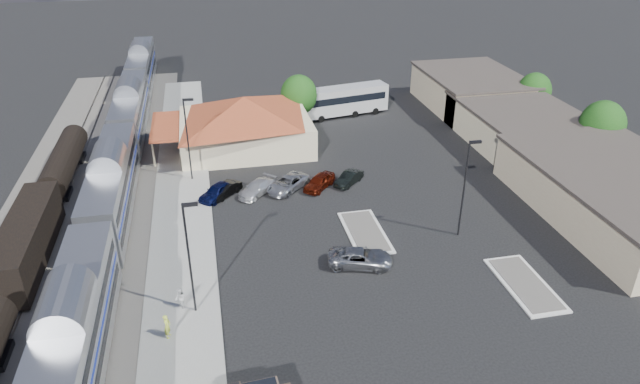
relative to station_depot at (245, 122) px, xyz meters
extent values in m
plane|color=black|center=(4.56, -24.00, -3.13)|extent=(280.00, 280.00, 0.00)
cube|color=#4C4944|center=(-16.44, -16.00, -3.07)|extent=(16.00, 100.00, 0.12)
cube|color=gray|center=(-7.44, -18.00, -3.04)|extent=(5.50, 92.00, 0.18)
cube|color=silver|center=(-13.44, -35.11, -0.08)|extent=(3.00, 20.00, 5.00)
cube|color=black|center=(-13.44, -35.11, -2.83)|extent=(2.20, 16.00, 0.60)
cube|color=silver|center=(-13.44, -14.11, -0.08)|extent=(3.00, 20.00, 5.00)
cube|color=black|center=(-13.44, -14.11, -2.83)|extent=(2.20, 16.00, 0.60)
cube|color=silver|center=(-13.44, 6.89, -0.08)|extent=(3.00, 20.00, 5.00)
cube|color=black|center=(-13.44, 6.89, -2.83)|extent=(2.20, 16.00, 0.60)
cube|color=silver|center=(-13.44, 27.89, -0.08)|extent=(3.00, 20.00, 5.00)
cube|color=black|center=(-13.44, 27.89, -2.83)|extent=(2.20, 16.00, 0.60)
cube|color=black|center=(-19.44, -20.80, -0.93)|extent=(2.80, 14.00, 3.60)
cube|color=black|center=(-19.44, -20.80, -2.83)|extent=(2.20, 12.00, 0.60)
cylinder|color=black|center=(-19.44, -4.80, -1.03)|extent=(2.80, 14.00, 2.80)
cube|color=black|center=(-19.44, -4.80, -2.83)|extent=(2.20, 12.00, 0.60)
cube|color=beige|center=(0.06, 0.00, -1.33)|extent=(15.00, 12.00, 3.60)
pyramid|color=maroon|center=(0.06, 0.00, 1.77)|extent=(15.30, 12.24, 2.60)
cube|color=maroon|center=(-9.04, 0.00, 0.17)|extent=(3.20, 9.60, 0.25)
cube|color=#C6B28C|center=(32.56, -24.00, -1.03)|extent=(14.00, 22.00, 4.20)
cube|color=#3F3833|center=(32.56, -24.00, 1.22)|extent=(14.40, 22.40, 0.30)
cube|color=#C6B28C|center=(32.56, -6.00, -1.13)|extent=(12.00, 18.00, 4.00)
cube|color=#3F3833|center=(32.56, -6.00, 1.02)|extent=(12.40, 18.40, 0.30)
cube|color=#C6B28C|center=(32.56, 8.00, -0.88)|extent=(12.00, 16.00, 4.50)
cube|color=#3F3833|center=(32.56, 8.00, 1.52)|extent=(12.40, 16.40, 0.30)
cube|color=silver|center=(8.56, -22.00, -3.06)|extent=(3.30, 7.50, 0.15)
cube|color=#4C4944|center=(8.56, -22.00, -2.97)|extent=(2.70, 6.90, 0.10)
cube|color=silver|center=(18.56, -32.00, -3.06)|extent=(3.30, 7.50, 0.15)
cube|color=#4C4944|center=(18.56, -32.00, -2.97)|extent=(2.70, 6.90, 0.10)
cylinder|color=black|center=(-6.44, -30.00, 1.37)|extent=(0.16, 0.16, 9.00)
cube|color=black|center=(-5.94, -30.00, 5.72)|extent=(1.00, 0.25, 0.22)
cylinder|color=black|center=(-6.44, -8.00, 1.37)|extent=(0.16, 0.16, 9.00)
cube|color=black|center=(-5.94, -8.00, 5.72)|extent=(1.00, 0.25, 0.22)
cylinder|color=black|center=(16.56, -24.00, 1.37)|extent=(0.16, 0.16, 9.00)
cube|color=black|center=(17.06, -24.00, 5.72)|extent=(1.00, 0.25, 0.22)
cylinder|color=#382314|center=(38.56, -12.00, -1.70)|extent=(0.30, 0.30, 2.86)
ellipsoid|color=#164614|center=(38.56, -12.00, 1.09)|extent=(4.94, 4.94, 5.46)
cylinder|color=#382314|center=(38.56, 2.00, -1.86)|extent=(0.30, 0.30, 2.55)
ellipsoid|color=#164614|center=(38.56, 2.00, 0.64)|extent=(4.41, 4.41, 4.87)
cylinder|color=#382314|center=(7.56, 6.00, -1.77)|extent=(0.30, 0.30, 2.73)
ellipsoid|color=#164614|center=(7.56, 6.00, 0.90)|extent=(4.71, 4.71, 5.21)
imported|color=#929499|center=(6.79, -26.79, -2.40)|extent=(5.76, 3.81, 1.47)
cube|color=silver|center=(13.97, 8.08, -0.91)|extent=(12.68, 4.91, 3.51)
cube|color=black|center=(13.97, 8.08, -0.49)|extent=(11.71, 4.77, 0.93)
cylinder|color=black|center=(18.46, 7.68, -2.67)|extent=(0.97, 0.48, 0.93)
cylinder|color=black|center=(18.01, 10.06, -2.67)|extent=(0.97, 0.48, 0.93)
cylinder|color=black|center=(10.53, 6.21, -2.67)|extent=(0.97, 0.48, 0.93)
cylinder|color=black|center=(10.09, 8.58, -2.67)|extent=(0.97, 0.48, 0.93)
imported|color=#C2D442|center=(-8.28, -32.44, -2.04)|extent=(0.58, 0.75, 1.82)
imported|color=silver|center=(-7.46, -29.51, -2.11)|extent=(0.87, 0.98, 1.68)
imported|color=#0D1444|center=(-3.94, -12.57, -2.38)|extent=(4.35, 4.44, 1.51)
imported|color=black|center=(-3.24, -12.27, -2.49)|extent=(3.72, 3.75, 1.29)
imported|color=silver|center=(-0.04, -12.57, -2.45)|extent=(4.62, 4.66, 1.35)
imported|color=#95979D|center=(3.16, -12.27, -2.41)|extent=(5.38, 5.31, 1.44)
imported|color=#651A0B|center=(6.36, -12.57, -2.39)|extent=(4.20, 4.37, 1.47)
imported|color=black|center=(9.56, -12.27, -2.48)|extent=(3.76, 3.74, 1.29)
camera|label=1|loc=(-4.36, -63.69, 23.69)|focal=32.00mm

